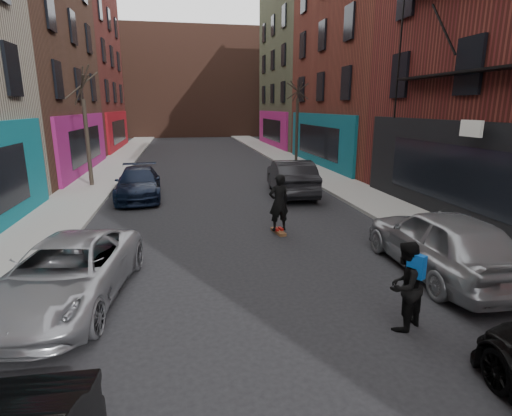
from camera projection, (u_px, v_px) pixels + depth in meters
name	position (u px, v px, depth m)	size (l,w,h in m)	color
sidewalk_left	(123.00, 157.00, 31.50)	(2.50, 84.00, 0.13)	gray
sidewalk_right	(277.00, 154.00, 33.74)	(2.50, 84.00, 0.13)	gray
buildings_right	(487.00, 22.00, 19.75)	(12.00, 56.00, 16.00)	#41221C
building_far	(190.00, 84.00, 55.67)	(40.00, 10.00, 14.00)	#47281E
tree_left_far	(85.00, 119.00, 19.26)	(2.00, 2.00, 6.50)	black
tree_right_far	(297.00, 113.00, 27.17)	(2.00, 2.00, 6.80)	black
parked_left_far	(67.00, 273.00, 8.13)	(2.17, 4.71, 1.31)	gray
parked_left_end	(139.00, 183.00, 17.57)	(1.88, 4.61, 1.34)	black
parked_right_far	(442.00, 242.00, 9.52)	(1.93, 4.80, 1.64)	#909398
parked_right_end	(291.00, 177.00, 18.28)	(1.70, 4.86, 1.60)	black
skateboard	(278.00, 232.00, 12.80)	(0.22, 0.80, 0.10)	brown
skateboarder	(279.00, 203.00, 12.57)	(0.66, 0.44, 1.82)	black
pedestrian	(405.00, 286.00, 7.14)	(1.01, 0.94, 1.66)	black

